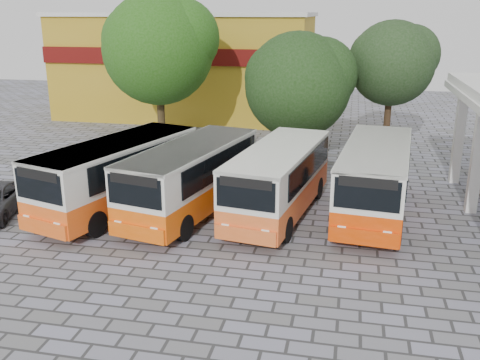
% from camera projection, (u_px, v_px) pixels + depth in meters
% --- Properties ---
extents(ground, '(90.00, 90.00, 0.00)m').
position_uv_depth(ground, '(270.00, 256.00, 19.09)').
color(ground, slate).
rests_on(ground, ground).
extents(shophouse_block, '(20.40, 10.40, 8.30)m').
position_uv_depth(shophouse_block, '(188.00, 65.00, 44.26)').
color(shophouse_block, '#AA8619').
rests_on(shophouse_block, ground).
extents(bus_far_left, '(4.88, 9.01, 3.06)m').
position_uv_depth(bus_far_left, '(118.00, 171.00, 22.97)').
color(bus_far_left, '#F65812').
rests_on(bus_far_left, ground).
extents(bus_centre_left, '(4.21, 8.72, 3.00)m').
position_uv_depth(bus_centre_left, '(192.00, 175.00, 22.62)').
color(bus_centre_left, '#EE5707').
rests_on(bus_centre_left, ground).
extents(bus_centre_right, '(3.72, 8.49, 2.95)m').
position_uv_depth(bus_centre_right, '(279.00, 177.00, 22.44)').
color(bus_centre_right, orange).
rests_on(bus_centre_right, ground).
extents(bus_far_right, '(3.44, 8.69, 3.05)m').
position_uv_depth(bus_far_right, '(375.00, 176.00, 22.39)').
color(bus_far_right, '#E13A00').
rests_on(bus_far_right, ground).
extents(tree_left, '(7.35, 7.00, 9.59)m').
position_uv_depth(tree_left, '(159.00, 45.00, 33.54)').
color(tree_left, '#46361E').
rests_on(tree_left, ground).
extents(tree_middle, '(6.30, 6.00, 7.37)m').
position_uv_depth(tree_middle, '(299.00, 82.00, 30.14)').
color(tree_middle, '#473320').
rests_on(tree_middle, ground).
extents(tree_right, '(5.26, 5.01, 7.94)m').
position_uv_depth(tree_right, '(393.00, 60.00, 31.49)').
color(tree_right, '#45301D').
rests_on(tree_right, ground).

